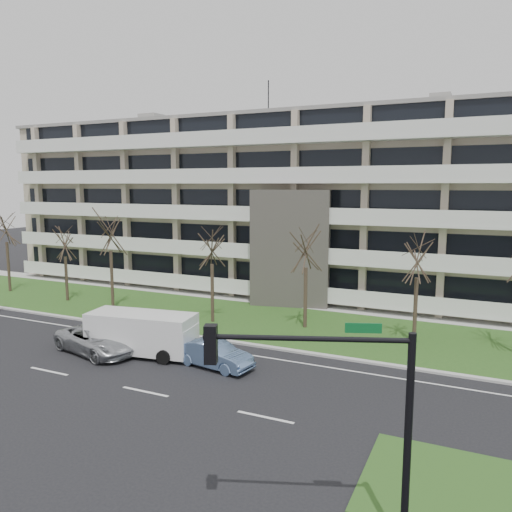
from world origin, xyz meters
The scene contains 17 objects.
ground centered at (0.00, 0.00, 0.00)m, with size 160.00×160.00×0.00m, color black.
grass_verge centered at (0.00, 13.00, 0.03)m, with size 90.00×10.00×0.06m, color #224D19.
curb centered at (0.00, 8.00, 0.06)m, with size 90.00×0.35×0.12m, color #B2B2AD.
sidewalk centered at (0.00, 18.50, 0.04)m, with size 90.00×2.00×0.08m, color #B2B2AD.
grass_median centered at (14.00, -2.00, 0.03)m, with size 7.00×5.00×0.06m, color #224D19.
lane_edge_line centered at (0.00, 6.50, 0.01)m, with size 90.00×0.12×0.01m, color white.
apartment_building centered at (-0.01, 25.32, 7.61)m, with size 60.50×15.10×18.75m.
silver_pickup centered at (-5.77, 3.23, 0.76)m, with size 2.51×5.45×1.51m, color #ACAFB3.
blue_sedan centered at (1.33, 4.05, 0.70)m, with size 1.48×4.24×1.40m, color #6B8BBB.
white_van centered at (-3.27, 4.13, 1.39)m, with size 6.27×3.13×2.33m.
traffic_signal centered at (10.65, -6.09, 3.94)m, with size 4.95×2.11×6.08m.
tree_0 centered at (-24.26, 12.55, 6.14)m, with size 3.95×3.95×7.89m.
tree_1 centered at (-16.92, 12.01, 5.04)m, with size 3.25×3.25×6.50m.
tree_2 centered at (-11.51, 11.20, 6.28)m, with size 4.04×4.04×8.08m.
tree_3 centered at (-3.02, 11.45, 5.62)m, with size 3.62×3.62×7.23m.
tree_4 centered at (3.22, 12.79, 5.61)m, with size 3.61×3.61×7.22m.
tree_5 centered at (10.17, 12.58, 5.50)m, with size 3.54×3.54×7.07m.
Camera 1 is at (13.71, -17.53, 9.38)m, focal length 35.00 mm.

